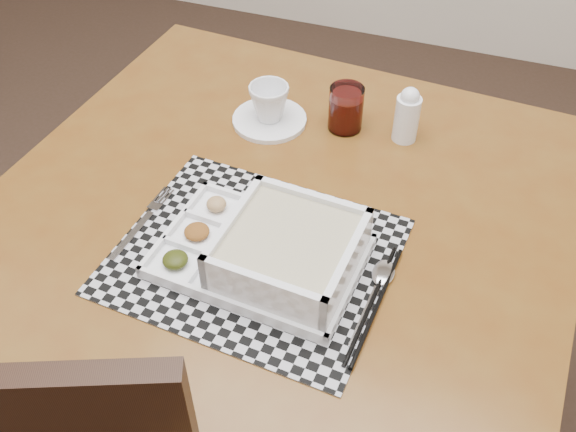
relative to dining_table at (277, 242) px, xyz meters
The scene contains 10 objects.
dining_table is the anchor object (origin of this frame).
placemat 0.13m from the dining_table, 88.63° to the right, with size 0.43×0.37×0.00m, color #B1B1B9.
serving_tray 0.17m from the dining_table, 66.50° to the right, with size 0.33×0.24×0.09m.
fork 0.24m from the dining_table, 153.80° to the right, with size 0.03×0.19×0.00m.
spoon 0.24m from the dining_table, 23.61° to the right, with size 0.04×0.18×0.01m.
chopsticks 0.27m from the dining_table, 34.07° to the right, with size 0.03×0.24×0.01m.
saucer 0.27m from the dining_table, 113.37° to the left, with size 0.15×0.15×0.01m, color white.
cup 0.29m from the dining_table, 113.37° to the left, with size 0.08×0.08×0.07m, color white.
juice_glass 0.30m from the dining_table, 80.75° to the left, with size 0.07×0.07×0.09m.
creamer_bottle 0.35m from the dining_table, 59.52° to the left, with size 0.05×0.05×0.12m.
Camera 1 is at (0.89, -0.25, 1.54)m, focal length 40.00 mm.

